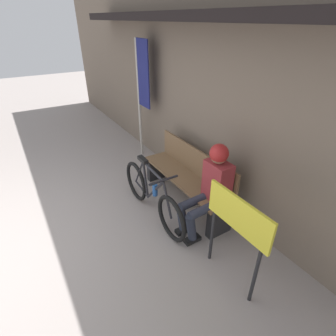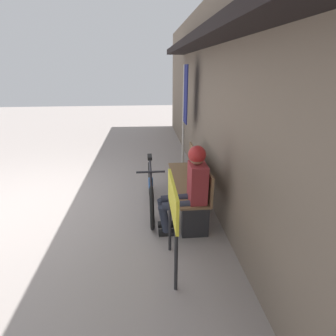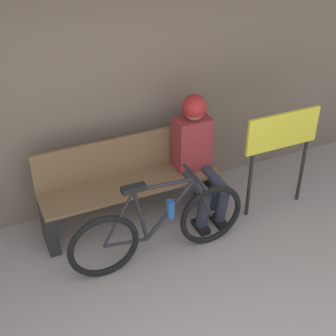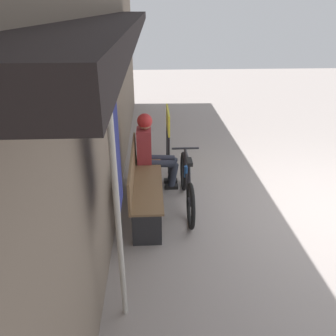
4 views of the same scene
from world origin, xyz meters
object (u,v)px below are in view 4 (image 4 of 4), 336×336
park_bench_near (143,183)px  bicycle (187,185)px  signboard (168,125)px  banner_pole (117,174)px  person_seated (151,146)px

park_bench_near → bicycle: park_bench_near is taller
bicycle → park_bench_near: bearing=93.4°
park_bench_near → signboard: bearing=-16.9°
bicycle → banner_pole: bearing=155.8°
bicycle → signboard: bearing=8.6°
person_seated → banner_pole: bearing=173.5°
bicycle → person_seated: (0.61, 0.51, 0.36)m
park_bench_near → bicycle: bearing=-86.6°
person_seated → signboard: 0.80m
bicycle → signboard: (1.35, 0.20, 0.45)m
park_bench_near → person_seated: 0.72m
banner_pole → signboard: banner_pole is taller
park_bench_near → banner_pole: bearing=174.9°
banner_pole → bicycle: bearing=-24.2°
bicycle → banner_pole: banner_pole is taller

